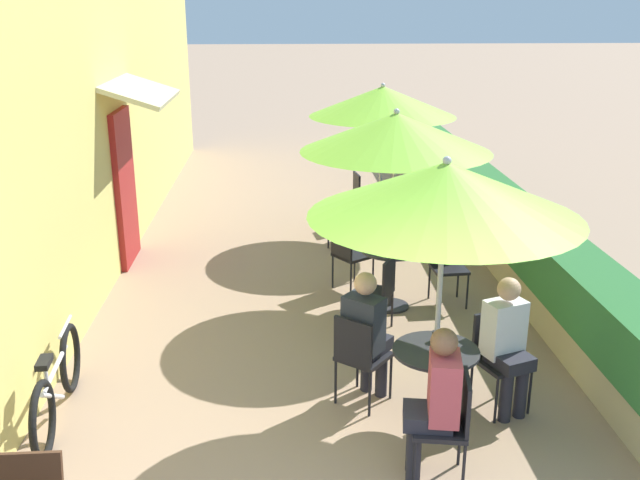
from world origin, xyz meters
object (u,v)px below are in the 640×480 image
(cafe_chair_mid_left, at_px, (348,251))
(coffee_cup_far, at_px, (382,188))
(cafe_chair_near_left, at_px, (450,419))
(patio_table_far, at_px, (380,207))
(bicycle_leaning, at_px, (57,385))
(patio_umbrella_mid, at_px, (396,132))
(coffee_cup_mid, at_px, (377,244))
(patio_table_near, at_px, (435,373))
(cafe_chair_far_back, at_px, (350,216))
(cafe_chair_near_right, at_px, (497,353))
(patio_umbrella_far, at_px, (383,101))
(coffee_cup_near, at_px, (436,336))
(patio_umbrella_near, at_px, (445,190))
(cafe_chair_far_right, at_px, (363,195))
(seated_patron_near_back, at_px, (366,331))
(patio_table_mid, at_px, (391,267))
(seated_patron_near_left, at_px, (436,398))
(cafe_chair_mid_right, at_px, (379,288))
(cafe_chair_far_left, at_px, (427,209))
(cafe_chair_mid_back, at_px, (447,261))
(seated_patron_near_right, at_px, (507,340))
(cafe_chair_near_back, at_px, (359,353))

(cafe_chair_mid_left, xyz_separation_m, coffee_cup_far, (0.71, 2.13, 0.26))
(cafe_chair_near_left, xyz_separation_m, patio_table_far, (0.24, 5.78, -0.01))
(bicycle_leaning, bearing_deg, patio_umbrella_mid, 30.98)
(cafe_chair_near_left, distance_m, coffee_cup_mid, 3.30)
(patio_table_near, xyz_separation_m, cafe_chair_far_back, (-0.29, 4.59, 0.01))
(patio_table_near, xyz_separation_m, cafe_chair_near_right, (0.63, 0.32, 0.01))
(patio_umbrella_far, bearing_deg, coffee_cup_mid, -98.31)
(coffee_cup_near, bearing_deg, patio_umbrella_near, -100.93)
(cafe_chair_mid_left, bearing_deg, coffee_cup_far, 127.37)
(patio_table_far, bearing_deg, cafe_chair_far_right, 104.48)
(seated_patron_near_back, distance_m, patio_table_mid, 2.13)
(seated_patron_near_left, distance_m, seated_patron_near_back, 1.21)
(seated_patron_near_back, distance_m, cafe_chair_mid_right, 1.43)
(patio_umbrella_far, relative_size, bicycle_leaning, 1.39)
(cafe_chair_far_right, bearing_deg, cafe_chair_far_left, 36.23)
(seated_patron_near_left, bearing_deg, cafe_chair_far_right, 7.30)
(patio_umbrella_near, xyz_separation_m, cafe_chair_far_back, (-0.29, 4.59, -1.57))
(patio_umbrella_near, relative_size, cafe_chair_mid_back, 2.70)
(patio_table_mid, relative_size, cafe_chair_mid_back, 0.84)
(cafe_chair_mid_back, bearing_deg, seated_patron_near_left, 71.53)
(cafe_chair_near_right, bearing_deg, patio_table_mid, -95.50)
(seated_patron_near_right, xyz_separation_m, cafe_chair_far_back, (-0.96, 4.37, -0.17))
(cafe_chair_near_left, bearing_deg, cafe_chair_mid_left, 15.16)
(cafe_chair_near_left, distance_m, cafe_chair_near_right, 1.22)
(cafe_chair_near_back, bearing_deg, bicycle_leaning, -138.66)
(patio_table_near, bearing_deg, cafe_chair_mid_left, 98.30)
(cafe_chair_near_back, xyz_separation_m, coffee_cup_mid, (0.44, 2.21, 0.26))
(patio_table_near, distance_m, cafe_chair_mid_right, 1.87)
(coffee_cup_mid, bearing_deg, seated_patron_near_left, -89.85)
(coffee_cup_near, xyz_separation_m, cafe_chair_far_back, (-0.32, 4.43, -0.26))
(patio_umbrella_mid, height_order, coffee_cup_mid, patio_umbrella_mid)
(patio_umbrella_near, bearing_deg, cafe_chair_far_right, 89.64)
(cafe_chair_near_back, relative_size, patio_table_far, 1.20)
(cafe_chair_near_left, height_order, seated_patron_near_right, seated_patron_near_right)
(cafe_chair_mid_right, distance_m, cafe_chair_far_back, 2.73)
(seated_patron_near_left, bearing_deg, cafe_chair_mid_back, -5.34)
(patio_table_mid, bearing_deg, seated_patron_near_left, -92.75)
(seated_patron_near_back, xyz_separation_m, cafe_chair_mid_back, (1.23, 2.18, -0.17))
(cafe_chair_near_back, height_order, coffee_cup_far, cafe_chair_near_back)
(cafe_chair_mid_back, relative_size, cafe_chair_far_left, 1.00)
(cafe_chair_far_right, bearing_deg, bicycle_leaning, -38.74)
(cafe_chair_mid_left, distance_m, patio_table_far, 2.12)
(patio_table_far, bearing_deg, cafe_chair_far_back, -135.52)
(cafe_chair_mid_right, bearing_deg, patio_table_near, -147.36)
(seated_patron_near_back, relative_size, coffee_cup_mid, 13.89)
(patio_umbrella_near, height_order, patio_table_mid, patio_umbrella_near)
(patio_umbrella_mid, distance_m, patio_umbrella_far, 2.56)
(patio_table_mid, bearing_deg, patio_table_far, 85.50)
(seated_patron_near_left, xyz_separation_m, seated_patron_near_back, (-0.38, 1.15, 0.00))
(seated_patron_near_left, xyz_separation_m, coffee_cup_mid, (-0.01, 3.27, 0.09))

